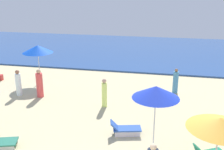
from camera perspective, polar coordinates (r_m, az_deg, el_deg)
name	(u,v)px	position (r m, az deg, el deg)	size (l,w,h in m)	color
ocean	(152,51)	(28.84, 8.26, 5.04)	(60.00, 15.93, 0.12)	#2A4E8E
umbrella_0	(220,123)	(9.73, 21.54, -9.30)	(2.17, 2.17, 2.30)	silver
lounge_chair_2_1	(0,142)	(12.48, -22.21, -12.72)	(1.36, 0.99, 0.73)	silver
umbrella_4	(38,49)	(19.07, -15.23, 5.23)	(2.04, 2.04, 2.65)	silver
umbrella_5	(156,92)	(11.10, 9.12, -3.53)	(1.93, 1.93, 2.60)	silver
lounge_chair_5_0	(125,129)	(12.55, 2.73, -11.16)	(1.47, 0.86, 0.65)	silver
beachgoer_2	(18,83)	(17.61, -18.92, -1.66)	(0.41, 0.41, 1.61)	white
beachgoer_3	(176,82)	(17.51, 13.09, -1.36)	(0.35, 0.35, 1.57)	#4788B8
beachgoer_4	(104,93)	(15.08, -1.60, -3.82)	(0.39, 0.39, 1.62)	#E0F779
beachgoer_5	(40,84)	(16.97, -14.85, -1.86)	(0.47, 0.47, 1.73)	#EC4B4C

